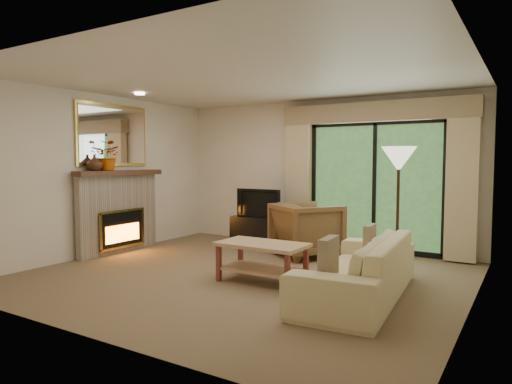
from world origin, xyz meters
The scene contains 22 objects.
floor centered at (0.00, 0.00, 0.00)m, with size 5.50×5.50×0.00m, color #7A6448.
ceiling centered at (0.00, 0.00, 2.60)m, with size 5.50×5.50×0.00m, color silver.
wall_back centered at (0.00, 2.50, 1.30)m, with size 5.00×5.00×0.00m, color beige.
wall_front centered at (0.00, -2.50, 1.30)m, with size 5.00×5.00×0.00m, color beige.
wall_left centered at (-2.75, 0.00, 1.30)m, with size 5.00×5.00×0.00m, color beige.
wall_right centered at (2.75, 0.00, 1.30)m, with size 5.00×5.00×0.00m, color beige.
fireplace centered at (-2.63, 0.20, 0.69)m, with size 0.24×1.70×1.37m, color gray, non-canonical shape.
mirror centered at (-2.71, 0.20, 1.95)m, with size 0.07×1.45×1.02m, color gold, non-canonical shape.
sliding_door centered at (1.00, 2.45, 1.10)m, with size 2.26×0.10×2.16m, color black, non-canonical shape.
curtain_left centered at (-0.35, 2.34, 1.20)m, with size 0.45×0.18×2.35m, color #CBB087.
curtain_right centered at (2.35, 2.34, 1.20)m, with size 0.45×0.18×2.35m, color #CBB087.
cornice centered at (1.00, 2.36, 2.32)m, with size 3.20×0.24×0.32m, color #957F5D.
media_console centered at (-0.91, 1.95, 0.26)m, with size 1.05×0.47×0.52m, color black.
tv centered at (-0.91, 1.95, 0.78)m, with size 0.88×0.11×0.50m, color black.
armchair centered at (0.19, 1.54, 0.43)m, with size 0.92×0.95×0.87m, color brown.
sofa centered at (1.61, -0.14, 0.34)m, with size 2.31×0.90×0.68m, color beige.
pillow_near centered at (1.53, -0.80, 0.57)m, with size 0.10×0.39×0.39m, color brown.
pillow_far centered at (1.53, 0.53, 0.56)m, with size 0.09×0.35×0.35m, color brown.
coffee_table centered at (0.37, -0.16, 0.25)m, with size 1.11×0.61×0.50m, color tan, non-canonical shape.
floor_lamp centered at (1.71, 1.17, 0.86)m, with size 0.46×0.46×1.72m, color beige, non-canonical shape.
vase centered at (-2.61, -0.27, 1.50)m, with size 0.24×0.24×0.26m, color #462817.
branches centered at (-2.61, 0.00, 1.61)m, with size 0.43×0.37×0.48m, color #C8540A.
Camera 1 is at (3.27, -5.03, 1.54)m, focal length 32.00 mm.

